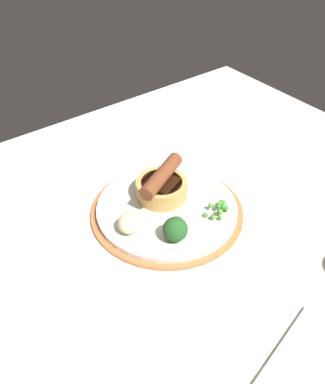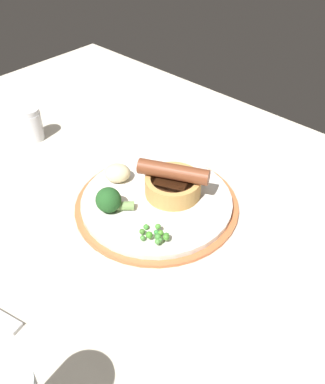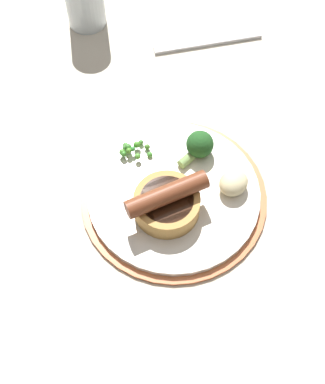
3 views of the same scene
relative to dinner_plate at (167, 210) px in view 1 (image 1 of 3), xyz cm
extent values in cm
cube|color=beige|center=(5.37, 2.41, -2.07)|extent=(110.00, 80.00, 3.00)
cylinder|color=#CC6B3D|center=(0.00, 0.00, -0.32)|extent=(25.49, 25.49, 0.50)
cylinder|color=silver|center=(0.00, 0.00, 0.13)|extent=(23.45, 23.45, 1.40)
cylinder|color=tan|center=(-0.95, -2.70, 2.35)|extent=(8.72, 8.72, 3.04)
cylinder|color=#33190C|center=(-0.95, -2.70, 3.72)|extent=(6.98, 6.98, 0.30)
cylinder|color=brown|center=(-0.95, -2.70, 5.09)|extent=(10.91, 7.02, 2.44)
sphere|color=#4A8A3B|center=(-4.72, 7.80, 1.39)|extent=(0.75, 0.75, 0.75)
sphere|color=#4E9835|center=(-5.08, 5.08, 1.87)|extent=(0.84, 0.84, 0.84)
sphere|color=#3D8831|center=(-7.07, 5.49, 1.78)|extent=(0.83, 0.83, 0.83)
sphere|color=#458E2F|center=(-7.26, 5.78, 1.78)|extent=(0.93, 0.93, 0.93)
sphere|color=#4D952E|center=(-6.33, 5.87, 2.05)|extent=(0.82, 0.82, 0.82)
sphere|color=#418634|center=(-6.48, 6.58, 1.94)|extent=(0.95, 0.95, 0.95)
sphere|color=#49883C|center=(-6.92, 6.60, 1.70)|extent=(0.72, 0.72, 0.72)
sphere|color=#4D913D|center=(-6.89, 7.07, 1.65)|extent=(0.82, 0.82, 0.82)
sphere|color=#45952B|center=(-5.28, 7.07, 1.83)|extent=(0.99, 0.99, 0.99)
sphere|color=#47822D|center=(-3.82, 6.99, 1.41)|extent=(0.83, 0.83, 0.83)
sphere|color=#378B3A|center=(-5.81, 6.18, 2.05)|extent=(0.74, 0.74, 0.74)
sphere|color=#428E33|center=(-3.44, 5.81, 1.24)|extent=(0.82, 0.82, 0.82)
sphere|color=#235623|center=(3.51, 6.63, 2.76)|extent=(3.85, 3.85, 3.85)
cylinder|color=#7A9E56|center=(1.78, 4.90, 1.51)|extent=(2.79, 2.78, 1.35)
ellipsoid|color=beige|center=(7.94, 0.82, 2.23)|extent=(5.50, 5.54, 2.79)
cube|color=silver|center=(5.76, 29.13, -0.27)|extent=(17.89, 5.66, 0.60)
camera|label=1|loc=(32.56, 41.97, 48.03)|focal=40.00mm
camera|label=2|loc=(-34.82, 36.19, 43.96)|focal=40.00mm
camera|label=3|loc=(-0.90, -35.64, 63.72)|focal=50.00mm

